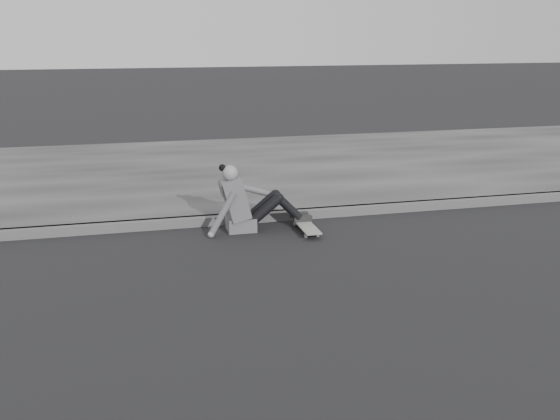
# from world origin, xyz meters

# --- Properties ---
(ground) EXTENTS (80.00, 80.00, 0.00)m
(ground) POSITION_xyz_m (0.00, 0.00, 0.00)
(ground) COLOR black
(ground) RESTS_ON ground
(curb) EXTENTS (24.00, 0.16, 0.12)m
(curb) POSITION_xyz_m (0.00, 2.58, 0.06)
(curb) COLOR #4A4A4A
(curb) RESTS_ON ground
(sidewalk) EXTENTS (24.00, 6.00, 0.12)m
(sidewalk) POSITION_xyz_m (0.00, 5.60, 0.06)
(sidewalk) COLOR #373737
(sidewalk) RESTS_ON ground
(skateboard) EXTENTS (0.20, 0.78, 0.09)m
(skateboard) POSITION_xyz_m (-0.79, 2.01, 0.07)
(skateboard) COLOR gray
(skateboard) RESTS_ON ground
(seated_woman) EXTENTS (1.38, 0.46, 0.88)m
(seated_woman) POSITION_xyz_m (-1.53, 2.25, 0.36)
(seated_woman) COLOR #505053
(seated_woman) RESTS_ON ground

